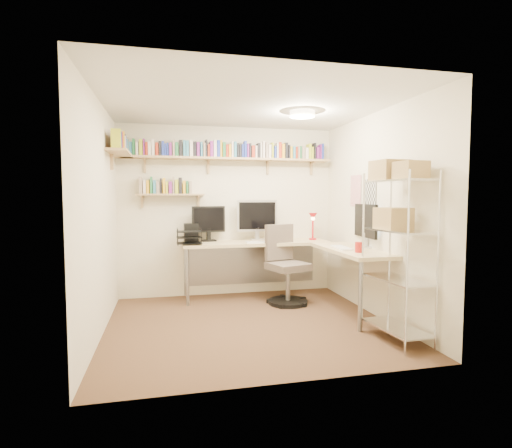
{
  "coord_description": "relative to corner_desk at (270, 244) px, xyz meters",
  "views": [
    {
      "loc": [
        -0.92,
        -4.43,
        1.48
      ],
      "look_at": [
        0.21,
        0.55,
        1.12
      ],
      "focal_mm": 28.0,
      "sensor_mm": 36.0,
      "label": 1
    }
  ],
  "objects": [
    {
      "name": "ground",
      "position": [
        -0.5,
        -0.94,
        -0.81
      ],
      "size": [
        3.2,
        3.2,
        0.0
      ],
      "primitive_type": "plane",
      "color": "#4A2D1F",
      "rests_on": "ground"
    },
    {
      "name": "room_shell",
      "position": [
        -0.5,
        -0.94,
        0.74
      ],
      "size": [
        3.24,
        3.04,
        2.52
      ],
      "color": "beige",
      "rests_on": "ground"
    },
    {
      "name": "wall_shelves",
      "position": [
        -0.94,
        0.35,
        1.22
      ],
      "size": [
        3.12,
        1.09,
        0.79
      ],
      "color": "tan",
      "rests_on": "ground"
    },
    {
      "name": "corner_desk",
      "position": [
        0.0,
        0.0,
        0.0
      ],
      "size": [
        2.52,
        2.13,
        1.42
      ],
      "color": "#D0AF87",
      "rests_on": "ground"
    },
    {
      "name": "office_chair",
      "position": [
        0.18,
        -0.15,
        -0.36
      ],
      "size": [
        0.6,
        0.61,
        1.08
      ],
      "rotation": [
        0.0,
        0.0,
        0.32
      ],
      "color": "black",
      "rests_on": "ground"
    },
    {
      "name": "wire_rack",
      "position": [
        0.85,
        -1.74,
        0.54
      ],
      "size": [
        0.43,
        0.77,
        1.85
      ],
      "rotation": [
        0.0,
        0.0,
        0.09
      ],
      "color": "silver",
      "rests_on": "ground"
    }
  ]
}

